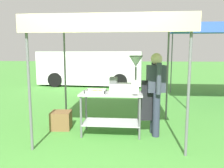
{
  "coord_description": "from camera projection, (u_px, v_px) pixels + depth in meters",
  "views": [
    {
      "loc": [
        0.51,
        -3.34,
        1.6
      ],
      "look_at": [
        0.14,
        1.03,
        0.99
      ],
      "focal_mm": 34.98,
      "sensor_mm": 36.0,
      "label": 1
    }
  ],
  "objects": [
    {
      "name": "stall_canopy",
      "position": [
        112.0,
        27.0,
        4.18
      ],
      "size": [
        2.71,
        2.15,
        2.19
      ],
      "color": "slate",
      "rests_on": "ground"
    },
    {
      "name": "vendor",
      "position": [
        155.0,
        90.0,
        4.23
      ],
      "size": [
        0.46,
        0.54,
        1.61
      ],
      "color": "#2D3347",
      "rests_on": "ground"
    },
    {
      "name": "donut_fryer",
      "position": [
        127.0,
        80.0,
        4.23
      ],
      "size": [
        0.63,
        0.28,
        0.72
      ],
      "color": "#B7B7BC",
      "rests_on": "donut_cart"
    },
    {
      "name": "supply_crate",
      "position": [
        61.0,
        120.0,
        4.66
      ],
      "size": [
        0.44,
        0.41,
        0.38
      ],
      "color": "brown",
      "rests_on": "ground"
    },
    {
      "name": "donut_tray",
      "position": [
        96.0,
        92.0,
        4.19
      ],
      "size": [
        0.38,
        0.32,
        0.07
      ],
      "color": "#B7B7BC",
      "rests_on": "donut_cart"
    },
    {
      "name": "ground_plane",
      "position": [
        119.0,
        91.0,
        9.49
      ],
      "size": [
        70.0,
        70.0,
        0.0
      ],
      "primitive_type": "plane",
      "color": "#478E38"
    },
    {
      "name": "van_white",
      "position": [
        91.0,
        68.0,
        11.12
      ],
      "size": [
        5.2,
        2.38,
        1.69
      ],
      "color": "white",
      "rests_on": "ground"
    },
    {
      "name": "donut_cart",
      "position": [
        111.0,
        104.0,
        4.29
      ],
      "size": [
        1.2,
        0.57,
        0.84
      ],
      "color": "#B7B7BC",
      "rests_on": "ground"
    },
    {
      "name": "menu_sign",
      "position": [
        135.0,
        89.0,
        3.99
      ],
      "size": [
        0.13,
        0.05,
        0.27
      ],
      "color": "black",
      "rests_on": "donut_cart"
    }
  ]
}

